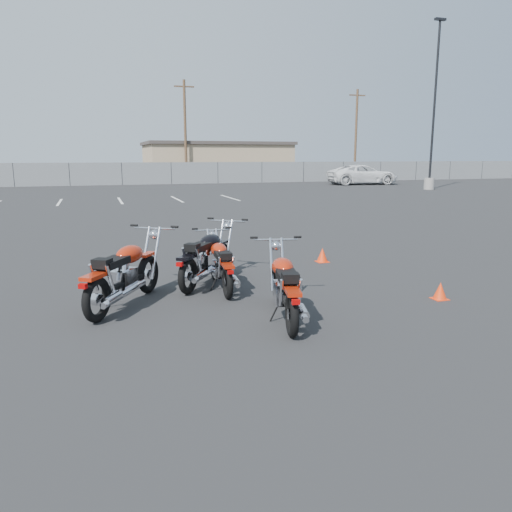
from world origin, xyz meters
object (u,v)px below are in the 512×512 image
object	(u,v)px
motorcycle_front_red	(125,274)
motorcycle_rear_red	(285,287)
motorcycle_third_red	(221,264)
motorcycle_second_black	(207,257)
white_van	(363,169)

from	to	relation	value
motorcycle_front_red	motorcycle_rear_red	distance (m)	2.54
motorcycle_third_red	motorcycle_rear_red	distance (m)	1.97
motorcycle_front_red	motorcycle_third_red	size ratio (longest dim) A/B	1.10
motorcycle_front_red	motorcycle_rear_red	bearing A→B (deg)	-32.52
motorcycle_second_black	motorcycle_rear_red	xyz separation A→B (m)	(0.62, -2.35, -0.02)
motorcycle_third_red	white_van	xyz separation A→B (m)	(19.29, 28.54, 0.82)
motorcycle_second_black	motorcycle_third_red	distance (m)	0.47
motorcycle_second_black	motorcycle_third_red	world-z (taller)	motorcycle_second_black
motorcycle_second_black	white_van	xyz separation A→B (m)	(19.45, 28.11, 0.76)
motorcycle_second_black	motorcycle_third_red	size ratio (longest dim) A/B	1.02
motorcycle_front_red	motorcycle_second_black	size ratio (longest dim) A/B	1.07
motorcycle_rear_red	white_van	distance (m)	35.82
motorcycle_front_red	motorcycle_rear_red	world-z (taller)	motorcycle_front_red
white_van	motorcycle_front_red	bearing A→B (deg)	149.60
motorcycle_front_red	white_van	size ratio (longest dim) A/B	0.33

